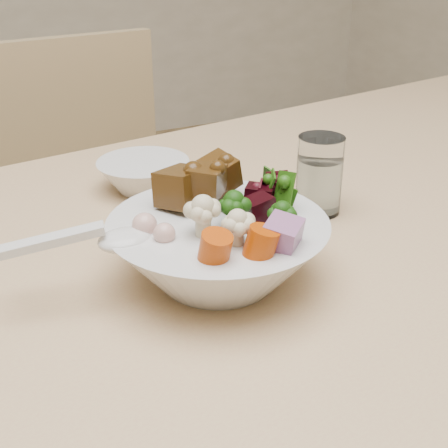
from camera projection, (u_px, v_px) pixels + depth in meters
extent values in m
cube|color=tan|center=(373.00, 229.00, 0.88)|extent=(1.87, 1.22, 0.04)
cylinder|color=tan|center=(444.00, 234.00, 1.77)|extent=(0.07, 0.07, 0.78)
cube|color=tan|center=(111.00, 264.00, 1.45)|extent=(0.48, 0.48, 0.04)
cube|color=tan|center=(70.00, 141.00, 1.49)|extent=(0.44, 0.07, 0.48)
cylinder|color=tan|center=(72.00, 426.00, 1.32)|extent=(0.04, 0.04, 0.45)
cylinder|color=tan|center=(222.00, 366.00, 1.50)|extent=(0.04, 0.04, 0.45)
cylinder|color=tan|center=(23.00, 336.00, 1.61)|extent=(0.04, 0.04, 0.45)
cylinder|color=tan|center=(153.00, 294.00, 1.79)|extent=(0.04, 0.04, 0.45)
sphere|color=black|center=(234.00, 214.00, 0.67)|extent=(0.04, 0.04, 0.04)
sphere|color=beige|center=(203.00, 222.00, 0.65)|extent=(0.05, 0.05, 0.05)
cube|color=black|center=(259.00, 199.00, 0.72)|extent=(0.04, 0.04, 0.03)
cube|color=#8D5584|center=(282.00, 236.00, 0.63)|extent=(0.05, 0.06, 0.04)
cylinder|color=#CB5105|center=(215.00, 249.00, 0.61)|extent=(0.04, 0.04, 0.03)
sphere|color=#DBA699|center=(164.00, 234.00, 0.65)|extent=(0.03, 0.03, 0.03)
ellipsoid|color=silver|center=(125.00, 240.00, 0.66)|extent=(0.07, 0.06, 0.02)
cube|color=silver|center=(50.00, 241.00, 0.64)|extent=(0.11, 0.05, 0.03)
cylinder|color=silver|center=(319.00, 175.00, 0.86)|extent=(0.06, 0.06, 0.11)
cylinder|color=silver|center=(319.00, 184.00, 0.87)|extent=(0.05, 0.05, 0.07)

